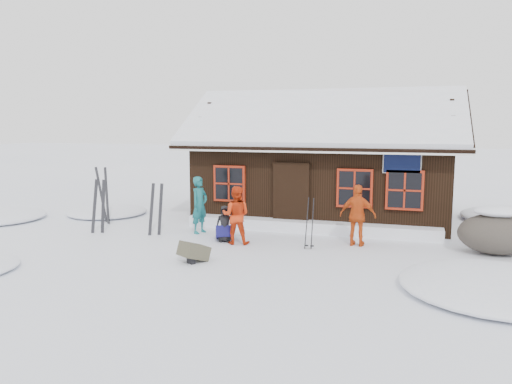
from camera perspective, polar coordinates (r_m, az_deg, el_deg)
ground at (r=13.34m, az=-2.27°, el=-6.15°), size 120.00×120.00×0.00m
mountain_hut at (r=17.48m, az=7.93°, el=2.34°), size 8.90×6.09×4.42m
snow_drift at (r=15.03m, az=6.06°, el=-3.92°), size 7.60×0.60×0.35m
snow_mounds at (r=14.67m, az=6.34°, el=-4.92°), size 20.60×13.20×0.48m
skier_teal at (r=14.81m, az=-6.46°, el=-1.48°), size 0.55×0.70×1.68m
skier_orange_left at (r=13.41m, az=-2.30°, el=-2.66°), size 0.84×0.69×1.57m
skier_orange_right at (r=13.43m, az=11.56°, el=-2.64°), size 1.00×0.51×1.64m
skier_crouched at (r=13.69m, az=-3.59°, el=-3.64°), size 0.55×0.42×1.01m
boulder at (r=13.74m, az=25.79°, el=-4.20°), size 1.83×1.37×1.07m
ski_pair_left at (r=15.42m, az=-17.53°, el=-1.66°), size 0.53×0.15×1.66m
ski_pair_mid at (r=17.02m, az=-16.98°, el=-0.39°), size 0.66×0.31×1.88m
ski_pair_right at (r=14.72m, az=-11.37°, el=-2.05°), size 0.48×0.19×1.58m
ski_poles at (r=12.94m, az=6.14°, el=-3.67°), size 0.25×0.12×1.38m
backpack_blue at (r=13.91m, az=-3.71°, el=-4.92°), size 0.62×0.70×0.31m
backpack_olive at (r=11.87m, az=-7.11°, el=-7.12°), size 0.72×0.78×0.34m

